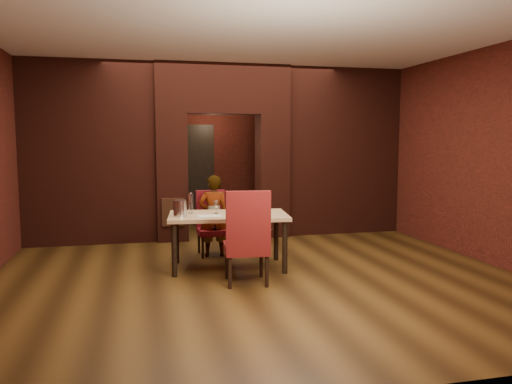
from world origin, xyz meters
TOP-DOWN VIEW (x-y plane):
  - floor at (0.00, 0.00)m, footprint 8.00×8.00m
  - ceiling at (0.00, 0.00)m, footprint 7.00×8.00m
  - wall_back at (0.00, 4.00)m, footprint 7.00×0.04m
  - wall_front at (0.00, -4.00)m, footprint 7.00×0.04m
  - wall_right at (3.50, 0.00)m, footprint 0.04×8.00m
  - pillar_left at (-0.95, 2.00)m, footprint 0.55×0.55m
  - pillar_right at (0.95, 2.00)m, footprint 0.55×0.55m
  - lintel at (0.00, 2.00)m, footprint 2.45×0.55m
  - wing_wall_left at (-2.36, 2.00)m, footprint 2.28×0.35m
  - wing_wall_right at (2.36, 2.00)m, footprint 2.28×0.35m
  - vent_panel at (-0.95, 1.71)m, footprint 0.40×0.03m
  - rear_door at (-0.40, 3.94)m, footprint 0.90×0.08m
  - rear_door_frame at (-0.40, 3.90)m, footprint 1.02×0.04m
  - dining_table at (-0.30, -0.25)m, footprint 1.77×1.12m
  - chair_far at (-0.40, 0.60)m, footprint 0.48×0.48m
  - chair_near at (-0.21, -1.04)m, footprint 0.60×0.60m
  - person_seated at (-0.40, 0.53)m, footprint 0.49×0.34m
  - wine_glass_a at (-0.46, -0.15)m, footprint 0.07×0.07m
  - wine_glass_b at (-0.21, -0.12)m, footprint 0.07×0.07m
  - wine_glass_c at (-0.03, -0.32)m, footprint 0.08×0.08m
  - tasting_sheet at (-0.58, -0.39)m, footprint 0.34×0.25m
  - wine_bucket at (-0.98, -0.31)m, footprint 0.18×0.18m
  - water_bottle at (-0.81, -0.04)m, footprint 0.07×0.07m
  - potted_plant at (0.38, 0.56)m, footprint 0.47×0.47m

SIDE VIEW (x-z plane):
  - floor at x=0.00m, z-range 0.00..0.00m
  - potted_plant at x=0.38m, z-range 0.00..0.40m
  - dining_table at x=-0.30m, z-range 0.00..0.78m
  - chair_far at x=-0.40m, z-range 0.00..1.02m
  - vent_panel at x=-0.95m, z-range 0.30..0.80m
  - chair_near at x=-0.21m, z-range 0.00..1.21m
  - person_seated at x=-0.40m, z-range 0.00..1.29m
  - tasting_sheet at x=-0.58m, z-range 0.78..0.79m
  - wine_glass_a at x=-0.46m, z-range 0.78..0.96m
  - wine_glass_b at x=-0.21m, z-range 0.78..0.96m
  - wine_glass_c at x=-0.03m, z-range 0.78..0.99m
  - wine_bucket at x=-0.98m, z-range 0.78..1.01m
  - water_bottle at x=-0.81m, z-range 0.78..1.08m
  - rear_door at x=-0.40m, z-range 0.00..2.10m
  - rear_door_frame at x=-0.40m, z-range -0.06..2.16m
  - pillar_left at x=-0.95m, z-range 0.00..2.30m
  - pillar_right at x=0.95m, z-range 0.00..2.30m
  - wall_back at x=0.00m, z-range 0.00..3.20m
  - wall_front at x=0.00m, z-range 0.00..3.20m
  - wall_right at x=3.50m, z-range 0.00..3.20m
  - wing_wall_left at x=-2.36m, z-range 0.00..3.20m
  - wing_wall_right at x=2.36m, z-range 0.00..3.20m
  - lintel at x=0.00m, z-range 2.30..3.20m
  - ceiling at x=0.00m, z-range 3.18..3.22m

